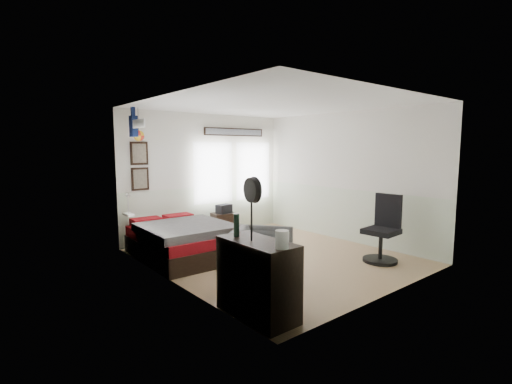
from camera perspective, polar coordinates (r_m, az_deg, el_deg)
ground_plane at (r=6.80m, az=2.84°, el=-9.96°), size 4.00×4.50×0.01m
room_shell at (r=6.61m, az=1.32°, el=3.82°), size 4.02×4.52×2.71m
wall_decor at (r=7.52m, az=-13.69°, el=7.71°), size 3.55×1.32×1.44m
bed at (r=6.82m, az=-11.39°, el=-7.31°), size 1.49×2.02×0.63m
dresser at (r=4.41m, az=0.24°, el=-13.16°), size 0.48×1.00×0.90m
armchair at (r=5.49m, az=0.83°, el=-9.73°), size 1.19×1.20×0.79m
nightstand at (r=8.36m, az=-4.94°, el=-4.96°), size 0.58×0.50×0.51m
task_chair at (r=6.79m, az=18.93°, el=-6.18°), size 0.58×0.58×1.16m
kettle at (r=3.94m, az=4.03°, el=-7.29°), size 0.17×0.15×0.19m
bottle at (r=4.44m, az=-3.02°, el=-5.10°), size 0.07×0.07×0.28m
stand_fan at (r=4.18m, az=-0.59°, el=0.14°), size 0.12×0.30×0.73m
black_bag at (r=8.30m, az=-4.96°, el=-2.58°), size 0.36×0.26×0.19m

